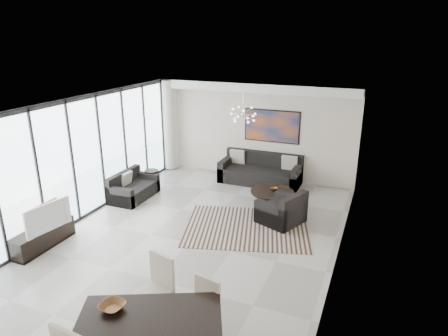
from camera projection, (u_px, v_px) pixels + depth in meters
The scene contains 18 objects.
room_shell at pixel (208, 183), 7.91m from camera, with size 6.00×9.00×2.90m.
window_wall at pixel (76, 162), 9.09m from camera, with size 0.37×8.95×2.90m.
soffit at pixel (255, 88), 11.41m from camera, with size 5.98×0.40×0.26m, color white.
painting at pixel (272, 126), 11.74m from camera, with size 1.68×0.04×0.98m, color #BB511A.
chandelier at pixel (243, 114), 9.86m from camera, with size 0.66×0.66×0.71m.
rug at pixel (247, 227), 9.23m from camera, with size 2.79×2.15×0.01m, color black.
coffee_table at pixel (272, 197), 10.36m from camera, with size 1.12×1.12×0.39m.
bowl_coffee at pixel (274, 189), 10.34m from camera, with size 0.22×0.22×0.07m, color brown.
sofa_main at pixel (261, 173), 11.90m from camera, with size 2.38×0.97×0.86m.
loveseat at pixel (133, 189), 10.81m from camera, with size 0.79×1.41×0.71m.
armchair at pixel (282, 212), 9.39m from camera, with size 1.17×1.20×0.78m.
side_table at pixel (152, 176), 11.40m from camera, with size 0.40×0.40×0.55m.
tv_console at pixel (43, 237), 8.34m from camera, with size 0.40×1.42×0.45m, color black.
television at pixel (45, 216), 8.11m from camera, with size 1.02×0.13×0.59m, color gray.
dining_table at pixel (150, 321), 5.24m from camera, with size 2.09×1.63×0.78m.
dining_chair_nw at pixel (158, 283), 6.19m from camera, with size 0.59×0.59×1.05m.
dining_chair_ne at pixel (204, 305), 5.78m from camera, with size 0.52×0.52×0.95m.
bowl_dining at pixel (112, 307), 5.33m from camera, with size 0.33×0.33×0.08m, color brown.
Camera 1 is at (3.56, -6.71, 4.30)m, focal length 32.00 mm.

